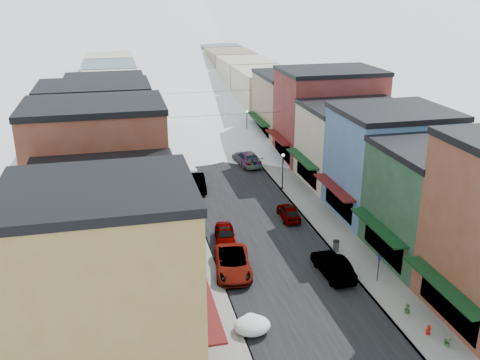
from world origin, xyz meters
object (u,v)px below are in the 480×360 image
car_silver_sedan (225,235)px  fire_hydrant (428,330)px  car_white_suv (233,263)px  streetlamp_near (283,167)px  trash_can (336,246)px  car_dark_hatch (197,183)px  car_green_sedan (333,266)px

car_silver_sedan → fire_hydrant: (10.03, -16.02, -0.27)m
car_white_suv → streetlamp_near: bearing=68.2°
car_white_suv → trash_can: car_white_suv is taller
trash_can → streetlamp_near: (0.00, 15.03, 2.04)m
fire_hydrant → car_silver_sedan: bearing=122.1°
car_dark_hatch → fire_hydrant: bearing=-67.1°
car_silver_sedan → car_green_sedan: size_ratio=0.86×
fire_hydrant → trash_can: size_ratio=0.71×
car_silver_sedan → car_dark_hatch: size_ratio=0.89×
car_dark_hatch → car_silver_sedan: bearing=-85.0°
car_green_sedan → fire_hydrant: size_ratio=7.32×
car_green_sedan → car_silver_sedan: bearing=-49.0°
car_white_suv → car_dark_hatch: 18.44m
car_silver_sedan → car_dark_hatch: bearing=99.3°
car_silver_sedan → car_green_sedan: 10.21m
car_dark_hatch → streetlamp_near: (9.10, -2.20, 1.89)m
car_green_sedan → streetlamp_near: bearing=-97.5°
trash_can → streetlamp_near: 15.17m
car_dark_hatch → streetlamp_near: bearing=-10.4°
car_green_sedan → trash_can: (1.70, 3.41, -0.19)m
car_green_sedan → fire_hydrant: bearing=107.2°
car_green_sedan → streetlamp_near: streetlamp_near is taller
trash_can → car_dark_hatch: bearing=117.8°
car_dark_hatch → trash_can: bearing=-58.9°
car_dark_hatch → car_green_sedan: car_green_sedan is taller
car_green_sedan → car_white_suv: bearing=-18.7°
car_silver_sedan → car_dark_hatch: car_dark_hatch is taller
car_dark_hatch → trash_can: car_dark_hatch is taller
trash_can → car_green_sedan: bearing=-116.5°
fire_hydrant → streetlamp_near: bearing=92.8°
car_dark_hatch → car_green_sedan: size_ratio=0.96×
car_dark_hatch → fire_hydrant: 31.04m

